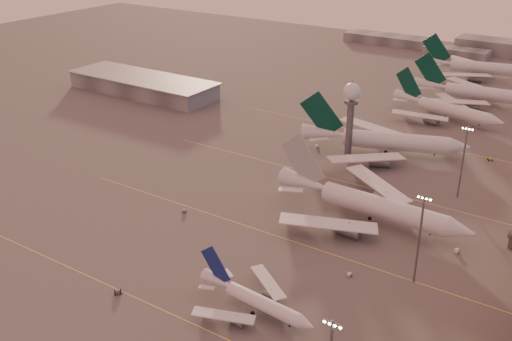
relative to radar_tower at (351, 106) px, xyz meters
The scene contains 19 objects.
ground 121.92m from the radar_tower, 92.39° to the right, with size 700.00×700.00×0.00m, color #595657.
taxiway_markings 71.83m from the radar_tower, 68.66° to the right, with size 180.00×185.25×0.02m.
hangar 127.68m from the radar_tower, behind, with size 82.00×27.00×8.50m.
radar_tower is the anchor object (origin of this frame).
mast_b 82.32m from the radar_tower, 52.43° to the right, with size 3.60×0.56×25.00m.
mast_c 46.66m from the radar_tower, 12.53° to the right, with size 3.60×0.56×25.00m.
distant_horizon 205.86m from the radar_tower, 90.67° to the left, with size 165.00×37.50×9.00m.
narrowbody_mid 102.33m from the radar_tower, 76.97° to the right, with size 33.66×26.79×13.15m.
widebody_white 52.01m from the radar_tower, 56.47° to the right, with size 64.96×51.97×22.84m.
greentail_a 22.43m from the radar_tower, 48.81° to the left, with size 62.39×49.52×23.65m.
greentail_b 69.88m from the radar_tower, 75.23° to the left, with size 54.18×43.26×20.00m.
greentail_c 100.83m from the radar_tower, 77.08° to the left, with size 61.71×49.61×22.43m.
greentail_d 148.13m from the radar_tower, 86.26° to the left, with size 61.59×49.26×22.61m.
gsv_tug_mid 113.52m from the radar_tower, 95.14° to the right, with size 4.47×4.24×1.10m.
gsv_truck_b 82.88m from the radar_tower, 63.82° to the right, with size 5.23×2.19×2.07m.
gsv_truck_c 75.31m from the radar_tower, 108.82° to the right, with size 5.40×2.88×2.07m.
gsv_catering_b 73.73m from the radar_tower, 39.12° to the right, with size 5.80×3.38×4.47m.
gsv_truck_d 24.95m from the radar_tower, 167.09° to the left, with size 3.43×5.63×2.14m.
gsv_tug_hangar 57.59m from the radar_tower, 30.79° to the left, with size 4.13×3.72×1.01m.
Camera 1 is at (92.48, -75.52, 89.75)m, focal length 42.00 mm.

